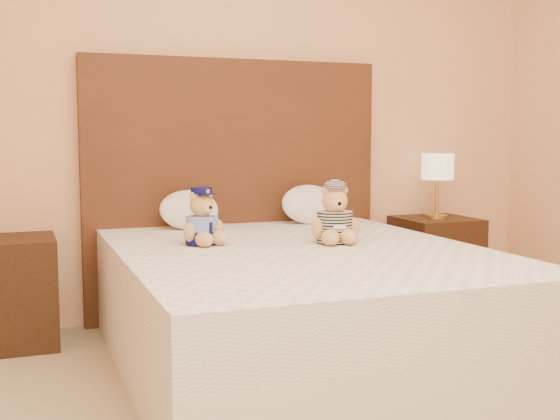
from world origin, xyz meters
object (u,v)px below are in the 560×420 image
object	(u,v)px
lamp	(438,170)
nightstand_right	(435,261)
pillow_left	(189,208)
pillow_right	(310,202)
teddy_prisoner	(335,214)
bed	(299,307)
nightstand_left	(10,292)
teddy_police	(202,216)

from	to	relation	value
lamp	nightstand_right	bearing A→B (deg)	0.00
pillow_left	pillow_right	world-z (taller)	pillow_right
lamp	pillow_left	distance (m)	1.58
nightstand_right	pillow_right	xyz separation A→B (m)	(-0.85, 0.03, 0.40)
nightstand_right	teddy_prisoner	size ratio (longest dim) A/B	1.97
bed	pillow_right	xyz separation A→B (m)	(0.40, 0.83, 0.40)
nightstand_left	lamp	size ratio (longest dim) A/B	1.38
lamp	teddy_police	distance (m)	1.74
nightstand_right	pillow_right	world-z (taller)	pillow_right
lamp	pillow_right	xyz separation A→B (m)	(-0.85, 0.03, -0.18)
bed	teddy_prisoner	size ratio (longest dim) A/B	7.16
teddy_police	teddy_prisoner	world-z (taller)	teddy_prisoner
lamp	teddy_police	xyz separation A→B (m)	(-1.64, -0.54, -0.17)
nightstand_left	pillow_left	bearing A→B (deg)	1.84
nightstand_left	lamp	xyz separation A→B (m)	(2.50, 0.00, 0.57)
teddy_police	pillow_left	size ratio (longest dim) A/B	0.81
teddy_police	teddy_prisoner	size ratio (longest dim) A/B	0.95
bed	nightstand_right	world-z (taller)	same
lamp	teddy_prisoner	distance (m)	1.27
nightstand_right	teddy_prisoner	xyz separation A→B (m)	(-1.04, -0.72, 0.41)
bed	nightstand_right	xyz separation A→B (m)	(1.25, 0.80, -0.00)
nightstand_left	teddy_prisoner	size ratio (longest dim) A/B	1.97
bed	teddy_prisoner	world-z (taller)	teddy_prisoner
lamp	pillow_right	size ratio (longest dim) A/B	1.15
nightstand_right	pillow_left	xyz separation A→B (m)	(-1.57, 0.03, 0.39)
pillow_right	lamp	bearing A→B (deg)	-2.03
lamp	teddy_prisoner	size ratio (longest dim) A/B	1.43
nightstand_left	lamp	world-z (taller)	lamp
pillow_right	nightstand_right	bearing A→B (deg)	-2.03
teddy_prisoner	pillow_right	bearing A→B (deg)	83.87
lamp	nightstand_left	bearing A→B (deg)	180.00
nightstand_left	pillow_left	distance (m)	1.01
nightstand_right	pillow_left	world-z (taller)	pillow_left
nightstand_right	lamp	size ratio (longest dim) A/B	1.38
bed	teddy_police	size ratio (longest dim) A/B	7.51
teddy_police	pillow_right	world-z (taller)	teddy_police
teddy_police	teddy_prisoner	xyz separation A→B (m)	(0.60, -0.18, 0.01)
nightstand_right	pillow_right	size ratio (longest dim) A/B	1.58
nightstand_left	lamp	bearing A→B (deg)	0.00
pillow_right	teddy_prisoner	bearing A→B (deg)	-104.19
bed	nightstand_left	xyz separation A→B (m)	(-1.25, 0.80, -0.00)
lamp	teddy_police	world-z (taller)	lamp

